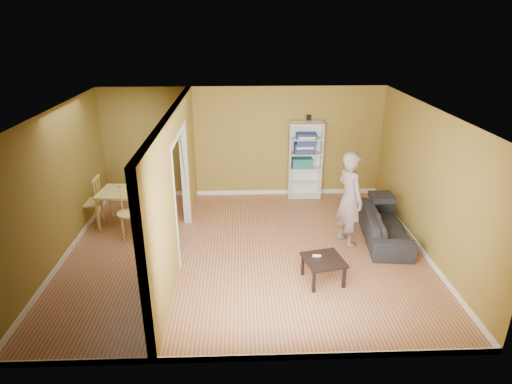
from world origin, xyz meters
TOP-DOWN VIEW (x-y plane):
  - room_shell at (0.00, 0.00)m, footprint 6.50×6.50m
  - partition at (-1.20, 0.00)m, footprint 0.22×5.50m
  - wall_speaker at (1.50, 2.69)m, footprint 0.10×0.10m
  - sofa at (2.70, 0.39)m, footprint 2.01×1.03m
  - person at (1.93, 0.26)m, footprint 0.94×0.84m
  - bookshelf at (1.44, 2.60)m, footprint 0.76×0.33m
  - paper_box_teal at (1.37, 2.56)m, footprint 0.45×0.30m
  - paper_box_navy_b at (1.41, 2.56)m, footprint 0.46×0.30m
  - paper_box_navy_c at (1.44, 2.56)m, footprint 0.45×0.30m
  - coffee_table at (1.25, -1.01)m, footprint 0.62×0.62m
  - game_controller at (1.15, -0.92)m, footprint 0.13×0.04m
  - dining_table at (-2.36, 1.21)m, footprint 1.19×0.80m
  - chair_left at (-3.17, 1.22)m, footprint 0.51×0.51m
  - chair_near at (-2.24, 0.67)m, footprint 0.58×0.58m
  - chair_far at (-2.30, 1.81)m, footprint 0.51×0.51m

SIDE VIEW (x-z plane):
  - coffee_table at x=1.25m, z-range 0.14..0.55m
  - sofa at x=2.70m, z-range 0.00..0.74m
  - game_controller at x=1.15m, z-range 0.41..0.44m
  - chair_far at x=-2.30m, z-range 0.00..0.96m
  - chair_near at x=-2.24m, z-range 0.00..1.05m
  - chair_left at x=-3.17m, z-range 0.00..1.05m
  - dining_table at x=-2.36m, z-range 0.29..1.04m
  - paper_box_teal at x=1.37m, z-range 0.74..0.97m
  - bookshelf at x=1.44m, z-range 0.00..1.82m
  - person at x=1.93m, z-range 0.00..2.14m
  - paper_box_navy_b at x=1.41m, z-range 1.10..1.33m
  - room_shell at x=0.00m, z-range -1.95..4.55m
  - partition at x=-1.20m, z-range 0.00..2.60m
  - paper_box_navy_c at x=1.44m, z-range 1.33..1.56m
  - wall_speaker at x=1.50m, z-range 1.85..1.95m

